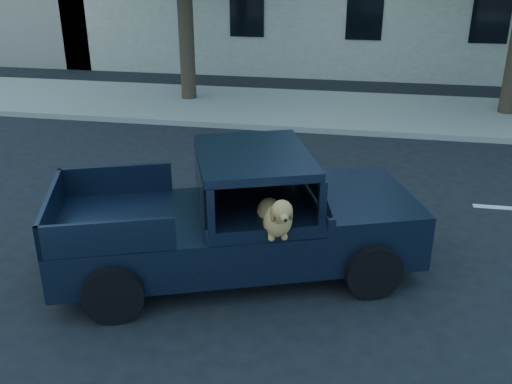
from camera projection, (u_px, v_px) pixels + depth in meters
ground at (270, 291)px, 7.83m from camera, size 120.00×120.00×0.00m
far_sidewalk at (322, 110)px, 16.09m from camera, size 60.00×4.00×0.15m
lane_stripes at (405, 201)px, 10.56m from camera, size 21.60×0.14×0.01m
pickup_truck at (232, 233)px, 8.09m from camera, size 5.37×3.51×1.79m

